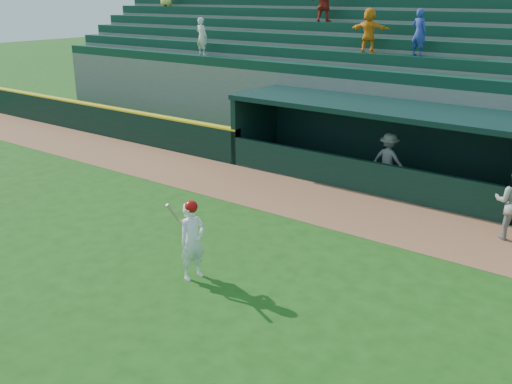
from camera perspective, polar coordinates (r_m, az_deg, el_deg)
ground at (r=12.67m, az=-4.39°, el=-7.48°), size 120.00×120.00×0.00m
warning_track at (r=16.34m, az=6.97°, el=-1.23°), size 40.00×3.00×0.01m
field_wall_left at (r=25.35m, az=-15.71°, el=6.97°), size 15.50×0.30×1.20m
wall_stripe_left at (r=25.23m, az=-15.84°, el=8.37°), size 15.50×0.32×0.06m
dugout_player_inside at (r=18.08m, az=13.12°, el=3.18°), size 1.11×0.69×1.67m
dugout at (r=18.60m, az=12.00°, el=5.38°), size 9.40×2.80×2.46m
stands at (r=22.57m, az=17.24°, el=10.03°), size 34.50×6.25×7.57m
batter_at_plate at (r=11.91m, az=-6.38°, el=-4.73°), size 0.54×0.82×1.74m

